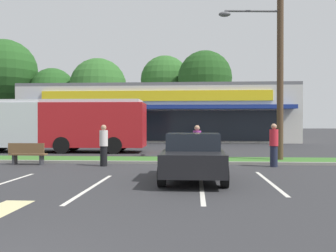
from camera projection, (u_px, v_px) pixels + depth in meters
grass_median at (134, 160)px, 18.22m from camera, size 56.00×2.20×0.12m
curb_lip at (130, 162)px, 17.00m from camera, size 56.00×0.24×0.12m
parking_stripe_1 at (91, 187)px, 10.74m from camera, size 0.12×4.80×0.01m
parking_stripe_2 at (202, 188)px, 10.71m from camera, size 0.12×4.80×0.01m
parking_stripe_3 at (270, 182)px, 11.71m from camera, size 0.12×4.80×0.01m
lot_arrow at (4, 208)px, 8.14m from camera, size 0.70×1.60×0.01m
storefront_building at (162, 114)px, 41.12m from camera, size 26.16×15.20×5.50m
tree_far_left at (5, 72)px, 48.61m from camera, size 8.19×8.19×12.49m
tree_left at (53, 91)px, 48.57m from camera, size 5.74×5.74×8.83m
tree_mid_left at (98, 87)px, 47.02m from camera, size 7.03×7.03×9.81m
tree_mid at (165, 80)px, 50.76m from camera, size 6.54×6.54×10.80m
tree_mid_right at (205, 78)px, 46.08m from camera, size 6.57×6.57×10.59m
utility_pole at (277, 50)px, 17.67m from camera, size 3.04×2.40×9.76m
city_bus at (54, 124)px, 23.72m from camera, size 11.44×2.95×3.25m
bus_stop_bench at (27, 153)px, 16.58m from camera, size 1.60×0.45×0.95m
car_1 at (193, 156)px, 12.10m from camera, size 2.00×4.14×1.50m
pedestrian_near_bench at (104, 145)px, 16.04m from camera, size 0.35×0.35×1.75m
pedestrian_by_pole at (274, 145)px, 15.80m from camera, size 0.36×0.36×1.80m
pedestrian_mid at (197, 146)px, 16.08m from camera, size 0.35×0.35×1.73m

